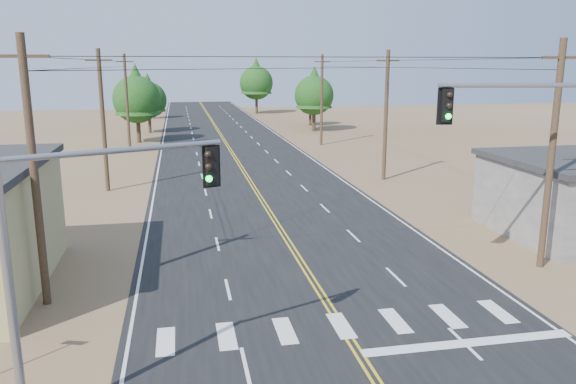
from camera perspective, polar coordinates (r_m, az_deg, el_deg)
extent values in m
cube|color=black|center=(40.70, -3.30, 0.17)|extent=(15.00, 200.00, 0.02)
cylinder|color=#4C3826|center=(22.34, -24.36, 1.57)|extent=(0.30, 0.30, 10.00)
cube|color=#4C3826|center=(21.99, -25.39, 12.36)|extent=(1.80, 0.12, 0.12)
cylinder|color=#4C3826|center=(41.87, -18.27, 6.83)|extent=(0.30, 0.30, 10.00)
cube|color=#4C3826|center=(41.69, -18.68, 12.57)|extent=(1.80, 0.12, 0.12)
cylinder|color=#4C3826|center=(61.71, -16.04, 8.71)|extent=(0.30, 0.30, 10.00)
cube|color=#4C3826|center=(61.58, -16.28, 12.61)|extent=(1.80, 0.12, 0.12)
cylinder|color=#4C3826|center=(26.84, 25.18, 3.21)|extent=(0.30, 0.30, 10.00)
cube|color=#4C3826|center=(26.55, 26.06, 12.17)|extent=(1.80, 0.12, 0.12)
cylinder|color=#4C3826|center=(44.44, 9.91, 7.59)|extent=(0.30, 0.30, 10.00)
cube|color=#4C3826|center=(44.27, 10.12, 13.01)|extent=(1.80, 0.12, 0.12)
cylinder|color=#4C3826|center=(63.48, 3.44, 9.28)|extent=(0.30, 0.30, 10.00)
cube|color=#4C3826|center=(63.35, 3.49, 13.07)|extent=(1.80, 0.12, 0.12)
cylinder|color=gray|center=(15.04, -26.31, -10.26)|extent=(0.23, 0.23, 6.73)
cylinder|color=gray|center=(14.64, -16.81, 4.06)|extent=(5.22, 2.26, 0.15)
cube|color=black|center=(15.62, -7.86, 2.69)|extent=(0.42, 0.39, 1.06)
sphere|color=black|center=(15.41, -8.10, 3.81)|extent=(0.19, 0.19, 0.19)
sphere|color=black|center=(15.46, -8.06, 2.57)|extent=(0.19, 0.19, 0.19)
sphere|color=#0CE533|center=(15.53, -8.03, 1.35)|extent=(0.19, 0.19, 0.19)
cylinder|color=gray|center=(23.65, 22.70, 9.96)|extent=(6.57, 0.94, 0.18)
cube|color=black|center=(22.51, 15.76, 8.47)|extent=(0.44, 0.39, 1.26)
sphere|color=black|center=(22.31, 16.11, 9.45)|extent=(0.23, 0.23, 0.23)
sphere|color=black|center=(22.34, 16.05, 8.42)|extent=(0.23, 0.23, 0.23)
sphere|color=#0CE533|center=(22.37, 15.99, 7.40)|extent=(0.23, 0.23, 0.23)
cylinder|color=#3F2D1E|center=(67.81, -14.95, 6.24)|extent=(0.48, 0.48, 3.26)
cone|color=#174914|center=(67.47, -15.17, 10.06)|extent=(5.07, 5.07, 5.80)
sphere|color=#174914|center=(67.53, -15.11, 9.07)|extent=(5.44, 5.44, 5.44)
cylinder|color=#3F2D1E|center=(77.30, -13.88, 6.90)|extent=(0.40, 0.40, 2.83)
cone|color=#174914|center=(77.02, -14.04, 9.82)|extent=(4.41, 4.41, 5.04)
sphere|color=#174914|center=(77.08, -13.99, 9.06)|extent=(4.72, 4.72, 4.72)
cylinder|color=#3F2D1E|center=(97.87, -13.48, 7.88)|extent=(0.39, 0.39, 2.09)
cone|color=#174914|center=(97.68, -13.57, 9.58)|extent=(3.26, 3.26, 3.72)
sphere|color=#174914|center=(97.72, -13.55, 9.14)|extent=(3.49, 3.49, 3.49)
cylinder|color=#3F2D1E|center=(77.03, 2.64, 7.37)|extent=(0.49, 0.49, 3.16)
cone|color=#174914|center=(76.74, 2.68, 10.63)|extent=(4.92, 4.92, 5.62)
sphere|color=#174914|center=(76.79, 2.67, 9.78)|extent=(5.27, 5.27, 5.27)
cylinder|color=#3F2D1E|center=(84.31, 2.27, 7.58)|extent=(0.39, 0.39, 2.40)
cone|color=#174914|center=(84.07, 2.29, 9.84)|extent=(3.73, 3.73, 4.26)
sphere|color=#174914|center=(84.12, 2.29, 9.25)|extent=(4.00, 4.00, 4.00)
cylinder|color=#3F2D1E|center=(105.01, -3.21, 8.95)|extent=(0.49, 0.49, 3.66)
cone|color=#174914|center=(104.79, -3.25, 11.73)|extent=(5.69, 5.69, 6.50)
sphere|color=#174914|center=(104.82, -3.24, 11.00)|extent=(6.09, 6.09, 6.09)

